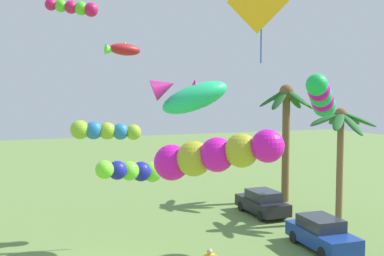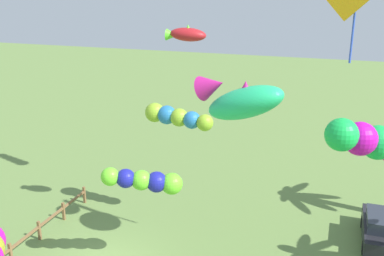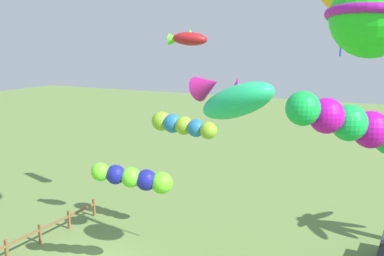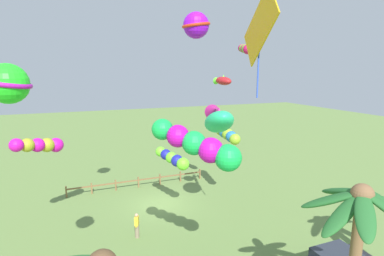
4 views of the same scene
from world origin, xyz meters
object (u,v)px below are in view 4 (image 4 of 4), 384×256
Objects in this scene: palm_tree_2 at (359,225)px; kite_ball_3 at (196,25)px; kite_fish_5 at (223,81)px; kite_tube_8 at (173,158)px; kite_diamond_2 at (260,28)px; kite_tube_9 at (227,134)px; kite_tube_0 at (40,145)px; kite_tube_7 at (245,49)px; kite_fish_1 at (218,120)px; kite_tube_10 at (198,145)px; kite_ball_6 at (8,84)px; spectator_0 at (137,225)px.

kite_ball_3 is at bearing -87.11° from palm_tree_2.
kite_tube_8 is (3.53, -0.45, -5.30)m from kite_fish_5.
kite_diamond_2 reaches higher than palm_tree_2.
kite_tube_9 is at bearing -108.36° from kite_diamond_2.
kite_fish_5 is at bearing 43.18° from kite_tube_9.
kite_tube_0 is 0.76× the size of kite_tube_9.
kite_tube_9 is at bearing 28.86° from kite_tube_7.
kite_tube_7 is at bearing -133.96° from kite_fish_1.
kite_tube_8 is at bearing 1.92° from kite_ball_3.
kite_tube_8 is (2.39, -12.56, -1.01)m from palm_tree_2.
kite_tube_0 is 0.66× the size of kite_fish_1.
kite_tube_10 is at bearing 128.72° from kite_tube_0.
kite_fish_5 is at bearing -142.07° from kite_ball_6.
kite_tube_8 is 0.86× the size of kite_tube_9.
kite_tube_9 is at bearing -98.86° from palm_tree_2.
spectator_0 is 14.92m from kite_tube_7.
kite_tube_8 is (-3.03, -2.14, 3.33)m from spectator_0.
kite_tube_10 is (3.32, 4.92, -0.07)m from kite_fish_1.
palm_tree_2 reaches higher than spectator_0.
kite_tube_8 is at bearing -100.28° from kite_tube_10.
kite_ball_3 is (-9.88, 0.04, 7.25)m from kite_tube_0.
kite_diamond_2 reaches higher than kite_fish_1.
kite_ball_6 is 17.77m from kite_tube_7.
kite_ball_3 is 5.02m from kite_tube_7.
kite_ball_6 is (9.43, 9.24, -3.35)m from kite_ball_3.
palm_tree_2 is 11.56m from kite_ball_6.
kite_ball_6 is at bearing 31.89° from kite_fish_1.
kite_diamond_2 is at bearing 76.41° from kite_fish_5.
kite_tube_9 is (-2.01, -12.92, 0.34)m from palm_tree_2.
kite_ball_3 reaches higher than kite_tube_7.
kite_tube_0 is 1.01× the size of kite_tube_7.
kite_diamond_2 is 10.20m from kite_tube_9.
kite_tube_0 is 13.82m from kite_diamond_2.
kite_fish_5 is 1.25× the size of kite_ball_6.
kite_fish_5 reaches higher than spectator_0.
kite_diamond_2 is 10.75m from kite_tube_8.
kite_tube_9 is (-12.53, -0.27, -0.33)m from kite_tube_0.
palm_tree_2 is 1.88× the size of kite_tube_9.
kite_fish_1 is 0.82× the size of kite_diamond_2.
kite_ball_3 is 9.10m from kite_tube_8.
kite_tube_10 is at bearing 79.72° from kite_tube_8.
palm_tree_2 is at bearing 100.77° from kite_tube_8.
kite_tube_7 is (-14.07, -10.65, 2.08)m from kite_ball_6.
kite_ball_6 is at bearing 56.60° from spectator_0.
kite_tube_7 is (-4.01, -14.02, 6.65)m from palm_tree_2.
kite_tube_0 is 12.26m from kite_ball_3.
kite_ball_3 is (0.08, -3.33, 5.84)m from kite_fish_1.
kite_tube_0 is at bearing -51.28° from kite_tube_10.
kite_fish_5 is 0.69× the size of kite_tube_7.
kite_ball_3 reaches higher than kite_tube_8.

